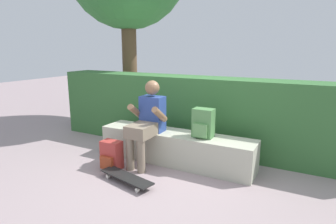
% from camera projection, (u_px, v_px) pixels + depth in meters
% --- Properties ---
extents(ground_plane, '(24.00, 24.00, 0.00)m').
position_uv_depth(ground_plane, '(164.00, 171.00, 3.95)').
color(ground_plane, gray).
extents(bench_main, '(2.33, 0.48, 0.46)m').
position_uv_depth(bench_main, '(175.00, 148.00, 4.19)').
color(bench_main, '#B5B59F').
rests_on(bench_main, ground).
extents(person_skater, '(0.49, 0.62, 1.21)m').
position_uv_depth(person_skater, '(147.00, 120.00, 4.07)').
color(person_skater, '#2D4793').
rests_on(person_skater, ground).
extents(skateboard_near_person, '(0.82, 0.37, 0.09)m').
position_uv_depth(skateboard_near_person, '(126.00, 177.00, 3.58)').
color(skateboard_near_person, black).
rests_on(skateboard_near_person, ground).
extents(backpack_on_bench, '(0.28, 0.23, 0.40)m').
position_uv_depth(backpack_on_bench, '(203.00, 124.00, 3.89)').
color(backpack_on_bench, '#51894C').
rests_on(backpack_on_bench, bench_main).
extents(backpack_on_ground, '(0.28, 0.23, 0.40)m').
position_uv_depth(backpack_on_ground, '(111.00, 155.00, 3.98)').
color(backpack_on_ground, '#B23833').
rests_on(backpack_on_ground, ground).
extents(hedge_row, '(5.33, 0.57, 1.20)m').
position_uv_depth(hedge_row, '(198.00, 113.00, 4.74)').
color(hedge_row, '#346633').
rests_on(hedge_row, ground).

